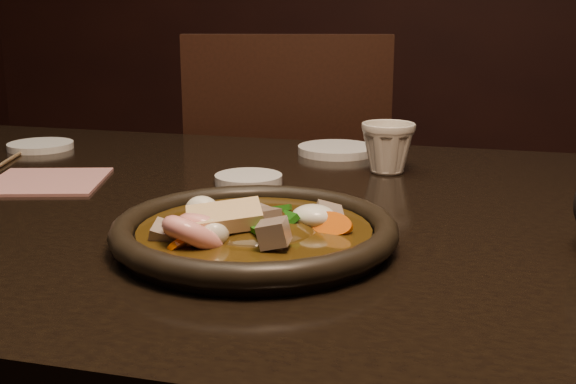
% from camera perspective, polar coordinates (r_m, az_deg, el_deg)
% --- Properties ---
extents(table, '(1.60, 0.90, 0.75)m').
position_cam_1_polar(table, '(0.97, -6.07, -4.97)').
color(table, black).
rests_on(table, floor).
extents(chair, '(0.53, 0.53, 0.94)m').
position_cam_1_polar(chair, '(1.66, 0.07, -2.39)').
color(chair, black).
rests_on(chair, floor).
extents(plate, '(0.30, 0.30, 0.03)m').
position_cam_1_polar(plate, '(0.76, -2.65, -3.19)').
color(plate, black).
rests_on(plate, table).
extents(stirfry, '(0.20, 0.18, 0.06)m').
position_cam_1_polar(stirfry, '(0.75, -3.40, -2.92)').
color(stirfry, '#342309').
rests_on(stirfry, plate).
extents(soy_dish, '(0.10, 0.10, 0.01)m').
position_cam_1_polar(soy_dish, '(1.03, -3.14, 1.01)').
color(soy_dish, white).
rests_on(soy_dish, table).
extents(saucer_left, '(0.11, 0.11, 0.01)m').
position_cam_1_polar(saucer_left, '(1.35, -18.97, 3.47)').
color(saucer_left, white).
rests_on(saucer_left, table).
extents(saucer_right, '(0.13, 0.13, 0.01)m').
position_cam_1_polar(saucer_right, '(1.24, 3.85, 3.34)').
color(saucer_right, white).
rests_on(saucer_right, table).
extents(tea_cup, '(0.11, 0.10, 0.08)m').
position_cam_1_polar(tea_cup, '(1.10, 7.90, 3.62)').
color(tea_cup, beige).
rests_on(tea_cup, table).
extents(chopsticks, '(0.07, 0.21, 0.01)m').
position_cam_1_polar(chopsticks, '(1.26, -21.10, 2.43)').
color(chopsticks, tan).
rests_on(chopsticks, table).
extents(napkin, '(0.20, 0.20, 0.00)m').
position_cam_1_polar(napkin, '(1.09, -18.51, 0.80)').
color(napkin, '#AF716B').
rests_on(napkin, table).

